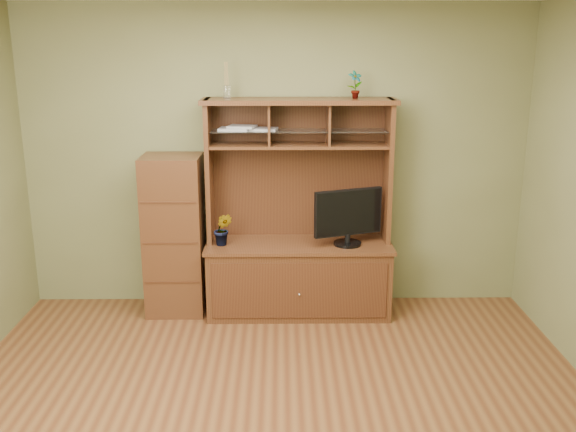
{
  "coord_description": "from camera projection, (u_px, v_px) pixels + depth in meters",
  "views": [
    {
      "loc": [
        0.05,
        -3.69,
        2.38
      ],
      "look_at": [
        0.1,
        1.2,
        1.04
      ],
      "focal_mm": 40.0,
      "sensor_mm": 36.0,
      "label": 1
    }
  ],
  "objects": [
    {
      "name": "orchid_plant",
      "position": [
        223.0,
        229.0,
        5.55
      ],
      "size": [
        0.17,
        0.15,
        0.29
      ],
      "primitive_type": "imported",
      "rotation": [
        0.0,
        0.0,
        -0.12
      ],
      "color": "#355E20",
      "rests_on": "media_hutch"
    },
    {
      "name": "monitor",
      "position": [
        348.0,
        216.0,
        5.54
      ],
      "size": [
        0.6,
        0.26,
        0.5
      ],
      "rotation": [
        0.0,
        0.0,
        0.35
      ],
      "color": "black",
      "rests_on": "media_hutch"
    },
    {
      "name": "reed_diffuser",
      "position": [
        226.0,
        84.0,
        5.38
      ],
      "size": [
        0.06,
        0.06,
        0.3
      ],
      "color": "silver",
      "rests_on": "media_hutch"
    },
    {
      "name": "top_plant",
      "position": [
        355.0,
        85.0,
        5.4
      ],
      "size": [
        0.14,
        0.12,
        0.23
      ],
      "primitive_type": "imported",
      "rotation": [
        0.0,
        0.0,
        0.34
      ],
      "color": "#385E21",
      "rests_on": "media_hutch"
    },
    {
      "name": "side_cabinet",
      "position": [
        175.0,
        235.0,
        5.67
      ],
      "size": [
        0.51,
        0.46,
        1.42
      ],
      "color": "#3F2412",
      "rests_on": "room"
    },
    {
      "name": "media_hutch",
      "position": [
        299.0,
        256.0,
        5.71
      ],
      "size": [
        1.66,
        0.61,
        1.9
      ],
      "color": "#3F2412",
      "rests_on": "room"
    },
    {
      "name": "magazines",
      "position": [
        246.0,
        128.0,
        5.48
      ],
      "size": [
        0.51,
        0.23,
        0.04
      ],
      "color": "#BABABF",
      "rests_on": "media_hutch"
    },
    {
      "name": "room",
      "position": [
        273.0,
        219.0,
        3.83
      ],
      "size": [
        4.54,
        4.04,
        2.74
      ],
      "color": "#532D17",
      "rests_on": "ground"
    }
  ]
}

